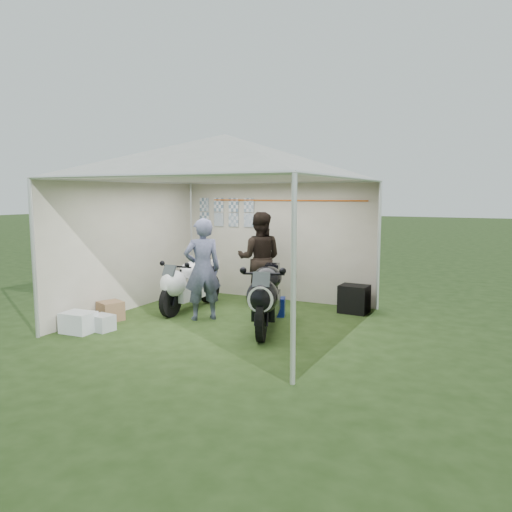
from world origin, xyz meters
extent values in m
plane|color=#243B14|center=(0.00, 0.00, 0.00)|extent=(80.00, 80.00, 0.00)
cylinder|color=silver|center=(-2.00, -2.00, 1.15)|extent=(0.06, 0.06, 2.30)
cylinder|color=silver|center=(2.00, -2.00, 1.15)|extent=(0.06, 0.06, 2.30)
cylinder|color=silver|center=(-2.00, 2.00, 1.15)|extent=(0.06, 0.06, 2.30)
cylinder|color=silver|center=(2.00, 2.00, 1.15)|extent=(0.06, 0.06, 2.30)
cube|color=beige|center=(0.00, 2.00, 1.15)|extent=(4.00, 0.02, 2.30)
cube|color=beige|center=(-2.00, 0.00, 1.15)|extent=(0.02, 4.00, 2.30)
cube|color=beige|center=(2.00, 0.00, 1.15)|extent=(0.02, 4.00, 2.30)
pyramid|color=silver|center=(0.00, 0.00, 2.65)|extent=(5.66, 5.66, 0.70)
cube|color=#99A5B7|center=(-1.65, 1.98, 1.85)|extent=(0.22, 0.02, 0.28)
cube|color=#99A5B7|center=(-1.30, 1.98, 1.85)|extent=(0.22, 0.02, 0.28)
cube|color=#99A5B7|center=(-0.95, 1.98, 1.85)|extent=(0.22, 0.01, 0.28)
cube|color=#99A5B7|center=(-0.60, 1.98, 1.85)|extent=(0.22, 0.01, 0.28)
cube|color=#99A5B7|center=(-1.65, 1.98, 1.55)|extent=(0.22, 0.02, 0.28)
cube|color=#99A5B7|center=(-1.30, 1.98, 1.55)|extent=(0.22, 0.01, 0.28)
cube|color=#99A5B7|center=(-0.95, 1.98, 1.55)|extent=(0.22, 0.02, 0.28)
cube|color=#99A5B7|center=(-0.60, 1.98, 1.55)|extent=(0.22, 0.01, 0.28)
cylinder|color=#D8590C|center=(0.20, 1.97, 1.95)|extent=(3.20, 0.02, 0.02)
cylinder|color=black|center=(-0.99, -0.15, 0.27)|extent=(0.10, 0.55, 0.54)
cylinder|color=black|center=(-1.01, 1.12, 0.27)|extent=(0.14, 0.55, 0.54)
cube|color=white|center=(-1.00, 0.44, 0.34)|extent=(0.32, 0.87, 0.27)
ellipsoid|color=white|center=(-0.99, -0.06, 0.56)|extent=(0.42, 0.55, 0.45)
ellipsoid|color=white|center=(-1.00, 0.53, 0.71)|extent=(0.41, 0.56, 0.32)
cube|color=black|center=(-1.01, 0.90, 0.65)|extent=(0.24, 0.55, 0.13)
cube|color=white|center=(-1.01, 1.20, 0.73)|extent=(0.20, 0.27, 0.16)
cube|color=black|center=(-1.00, 0.80, 0.50)|extent=(0.10, 0.50, 0.09)
cube|color=#3F474C|center=(-0.99, -0.17, 0.80)|extent=(0.22, 0.13, 0.19)
cylinder|color=black|center=(1.00, -0.72, 0.30)|extent=(0.29, 0.61, 0.61)
cylinder|color=black|center=(0.54, 0.62, 0.30)|extent=(0.34, 0.62, 0.61)
cube|color=black|center=(0.79, -0.10, 0.38)|extent=(0.63, 1.02, 0.30)
ellipsoid|color=black|center=(0.96, -0.63, 0.63)|extent=(0.63, 0.72, 0.51)
ellipsoid|color=black|center=(0.75, 0.00, 0.79)|extent=(0.62, 0.73, 0.36)
cube|color=black|center=(0.62, 0.38, 0.73)|extent=(0.44, 0.66, 0.14)
cube|color=black|center=(0.52, 0.69, 0.81)|extent=(0.31, 0.36, 0.18)
cube|color=maroon|center=(0.66, 0.28, 0.56)|extent=(0.27, 0.56, 0.10)
cube|color=#3F474C|center=(1.00, -0.74, 0.89)|extent=(0.28, 0.22, 0.21)
cylinder|color=white|center=(1.04, -0.84, 0.63)|extent=(0.35, 0.14, 0.36)
cube|color=#152AB7|center=(0.51, 0.71, 0.16)|extent=(0.48, 0.38, 0.32)
imported|color=black|center=(-0.08, 1.41, 0.87)|extent=(1.02, 0.90, 1.74)
imported|color=slate|center=(-0.42, -0.03, 0.84)|extent=(0.72, 0.72, 1.68)
cube|color=black|center=(1.70, 1.55, 0.24)|extent=(0.51, 0.41, 0.49)
cube|color=silver|center=(-1.67, -1.54, 0.15)|extent=(0.49, 0.39, 0.31)
cube|color=#886444|center=(-1.75, -0.77, 0.16)|extent=(0.46, 0.46, 0.31)
cube|color=silver|center=(-1.42, -1.31, 0.12)|extent=(0.36, 0.31, 0.24)
camera|label=1|loc=(3.99, -6.89, 2.08)|focal=35.00mm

